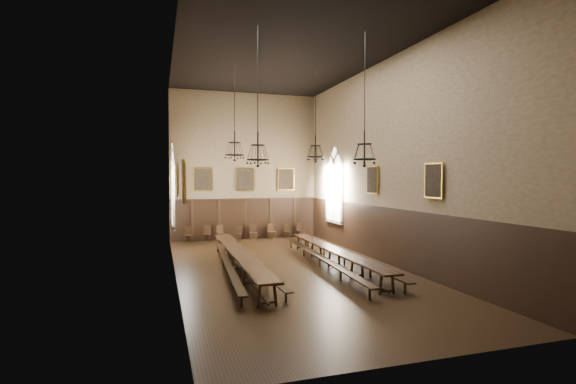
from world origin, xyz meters
name	(u,v)px	position (x,y,z in m)	size (l,w,h in m)	color
floor	(289,270)	(0.00, 0.00, -0.01)	(9.00, 18.00, 0.02)	black
ceiling	(289,49)	(0.00, 0.00, 9.01)	(9.00, 18.00, 0.02)	black
wall_back	(245,166)	(0.00, 9.01, 4.50)	(9.00, 0.02, 9.00)	#877353
wall_front	(421,144)	(0.00, -9.01, 4.50)	(9.00, 0.02, 9.00)	#877353
wall_left	(175,159)	(-4.51, 0.00, 4.50)	(0.02, 18.00, 9.00)	#877353
wall_right	(386,162)	(4.51, 0.00, 4.50)	(0.02, 18.00, 9.00)	#877353
wainscot_panelling	(289,240)	(0.00, 0.00, 1.25)	(9.00, 18.00, 2.50)	black
table_left	(239,262)	(-2.01, 0.27, 0.41)	(0.88, 10.64, 0.83)	black
table_right	(334,258)	(2.04, 0.02, 0.38)	(0.84, 9.83, 0.77)	black
bench_left_outer	(228,266)	(-2.50, 0.16, 0.28)	(0.94, 9.79, 0.44)	black
bench_left_inner	(252,266)	(-1.55, -0.08, 0.26)	(0.56, 9.07, 0.41)	black
bench_right_inner	(320,260)	(1.42, 0.13, 0.31)	(0.96, 10.74, 0.48)	black
bench_right_outer	(344,258)	(2.60, 0.20, 0.30)	(0.39, 10.30, 0.46)	black
chair_0	(188,238)	(-3.49, 8.55, 0.28)	(0.50, 0.50, 0.91)	black
chair_1	(207,237)	(-2.41, 8.60, 0.29)	(0.54, 0.54, 0.96)	black
chair_2	(221,236)	(-1.59, 8.54, 0.29)	(0.52, 0.52, 0.97)	black
chair_3	(238,236)	(-0.54, 8.53, 0.27)	(0.50, 0.50, 0.88)	black
chair_4	(253,235)	(0.39, 8.52, 0.28)	(0.48, 0.48, 0.93)	black
chair_5	(272,234)	(1.57, 8.58, 0.29)	(0.52, 0.52, 0.95)	black
chair_6	(287,234)	(2.57, 8.60, 0.26)	(0.48, 0.48, 0.87)	black
chair_7	(300,233)	(3.45, 8.56, 0.28)	(0.51, 0.51, 0.93)	black
chandelier_back_left	(235,149)	(-1.74, 2.78, 5.13)	(0.88, 0.88, 4.30)	black
chandelier_back_right	(316,151)	(2.07, 2.35, 5.10)	(0.82, 0.82, 4.34)	black
chandelier_front_left	(258,150)	(-1.83, -2.29, 4.77)	(0.77, 0.77, 4.71)	black
chandelier_front_right	(364,151)	(1.97, -2.80, 4.78)	(0.84, 0.84, 4.68)	black
portrait_back_0	(203,179)	(-2.60, 8.88, 3.70)	(1.10, 0.12, 1.40)	#BD8E2D
portrait_back_1	(246,179)	(0.00, 8.88, 3.70)	(1.10, 0.12, 1.40)	#BD8E2D
portrait_back_2	(286,179)	(2.60, 8.88, 3.70)	(1.10, 0.12, 1.40)	#BD8E2D
portrait_left_0	(177,180)	(-4.38, 1.00, 3.70)	(0.12, 1.00, 1.30)	#BD8E2D
portrait_left_1	(184,181)	(-4.38, -3.50, 3.70)	(0.12, 1.00, 1.30)	#BD8E2D
portrait_right_0	(372,180)	(4.38, 1.00, 3.70)	(0.12, 1.00, 1.30)	#BD8E2D
portrait_right_1	(434,181)	(4.38, -3.50, 3.70)	(0.12, 1.00, 1.30)	#BD8E2D
window_right	(334,185)	(4.43, 5.50, 3.40)	(0.20, 2.20, 4.60)	white
window_left	(173,186)	(-4.43, 5.50, 3.40)	(0.20, 2.20, 4.60)	white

